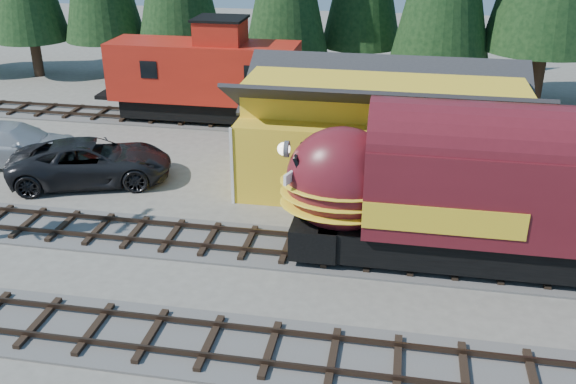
% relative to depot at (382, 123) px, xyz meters
% --- Properties ---
extents(ground, '(120.00, 120.00, 0.00)m').
position_rel_depot_xyz_m(ground, '(0.00, -10.50, -2.96)').
color(ground, '#6B665B').
rests_on(ground, ground).
extents(track_spur, '(32.00, 3.20, 0.33)m').
position_rel_depot_xyz_m(track_spur, '(-10.00, 7.50, -2.90)').
color(track_spur, '#4C4947').
rests_on(track_spur, ground).
extents(depot, '(12.80, 7.00, 5.30)m').
position_rel_depot_xyz_m(depot, '(0.00, 0.00, 0.00)').
color(depot, yellow).
rests_on(depot, ground).
extents(locomotive, '(16.66, 3.31, 4.53)m').
position_rel_depot_xyz_m(locomotive, '(4.80, -6.50, -0.33)').
color(locomotive, black).
rests_on(locomotive, ground).
extents(caboose, '(10.69, 3.10, 5.56)m').
position_rel_depot_xyz_m(caboose, '(-10.32, 7.50, -0.23)').
color(caboose, black).
rests_on(caboose, ground).
extents(pickup_truck_a, '(7.82, 5.37, 1.99)m').
position_rel_depot_xyz_m(pickup_truck_a, '(-12.91, -1.94, -1.97)').
color(pickup_truck_a, black).
rests_on(pickup_truck_a, ground).
extents(pickup_truck_b, '(7.15, 3.57, 1.99)m').
position_rel_depot_xyz_m(pickup_truck_b, '(-17.69, -0.50, -1.97)').
color(pickup_truck_b, '#B2B5BB').
rests_on(pickup_truck_b, ground).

